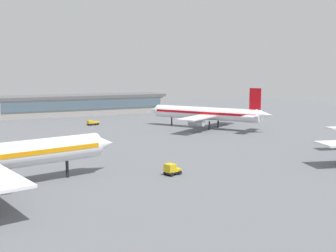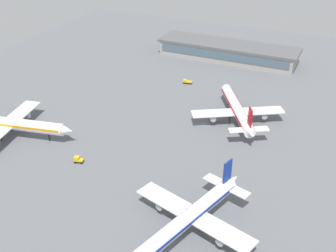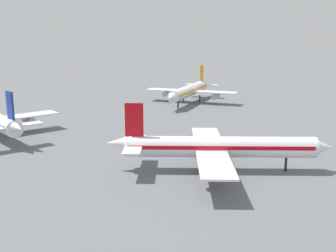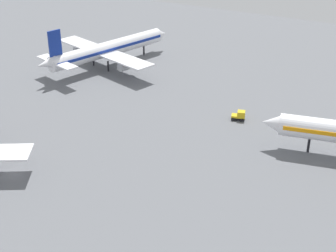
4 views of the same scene
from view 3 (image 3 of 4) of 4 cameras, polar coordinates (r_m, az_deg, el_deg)
ground at (r=99.69m, az=5.44°, el=-3.71°), size 288.00×288.00×0.00m
airplane_taxiing at (r=84.17m, az=7.22°, el=-3.03°), size 36.41×43.41×14.74m
airplane_distant at (r=173.40m, az=3.19°, el=5.21°), size 51.20×41.62×15.69m
baggage_tug at (r=148.11m, az=-4.76°, el=2.14°), size 3.61×2.98×2.30m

